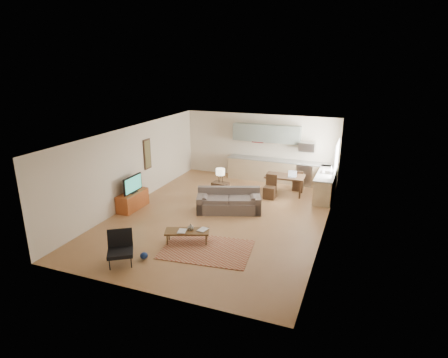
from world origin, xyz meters
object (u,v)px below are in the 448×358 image
at_px(sofa, 229,201).
at_px(coffee_table, 187,237).
at_px(tv_credenza, 133,200).
at_px(armchair, 120,249).
at_px(console_table, 220,191).
at_px(dining_table, 284,185).

relative_size(sofa, coffee_table, 1.81).
height_order(sofa, tv_credenza, sofa).
xyz_separation_m(armchair, console_table, (0.65, 5.00, -0.07)).
height_order(coffee_table, dining_table, dining_table).
bearing_deg(tv_credenza, console_table, 36.69).
relative_size(sofa, armchair, 2.70).
xyz_separation_m(sofa, console_table, (-0.66, 0.90, -0.05)).
height_order(coffee_table, armchair, armchair).
relative_size(tv_credenza, console_table, 1.91).
relative_size(sofa, dining_table, 1.53).
bearing_deg(coffee_table, sofa, 62.56).
xyz_separation_m(sofa, tv_credenza, (-3.11, -0.93, -0.09)).
relative_size(coffee_table, dining_table, 0.85).
height_order(coffee_table, console_table, console_table).
height_order(armchair, tv_credenza, armchair).
height_order(sofa, dining_table, sofa).
distance_m(coffee_table, armchair, 1.91).
bearing_deg(armchair, sofa, 38.97).
bearing_deg(armchair, dining_table, 34.26).
bearing_deg(sofa, coffee_table, -116.62).
height_order(sofa, console_table, sofa).
relative_size(coffee_table, console_table, 1.83).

